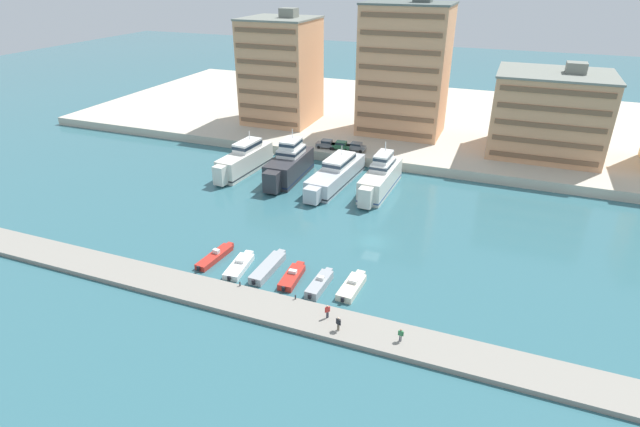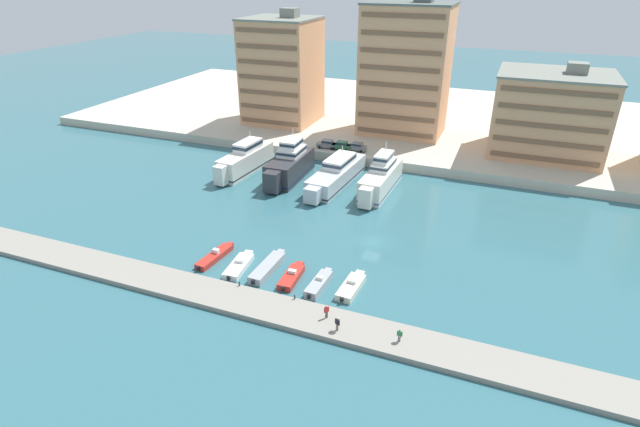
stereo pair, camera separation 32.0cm
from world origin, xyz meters
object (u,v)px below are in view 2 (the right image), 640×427
at_px(motorboat_grey_center, 319,284).
at_px(pedestrian_near_edge, 327,310).
at_px(yacht_ivory_far_left, 245,160).
at_px(motorboat_red_center_left, 292,276).
at_px(yacht_charcoal_left, 289,165).
at_px(car_grey_mid_left, 357,146).
at_px(car_grey_far_left, 327,144).
at_px(yacht_silver_mid_left, 336,174).
at_px(motorboat_white_left, 239,265).
at_px(yacht_ivory_center_left, 381,178).
at_px(motorboat_red_far_left, 215,256).
at_px(motorboat_cream_center_right, 351,286).
at_px(car_green_left, 341,145).
at_px(pedestrian_mid_deck, 400,334).
at_px(pedestrian_far_side, 337,323).
at_px(motorboat_grey_mid_left, 268,267).

distance_m(motorboat_grey_center, pedestrian_near_edge, 6.90).
xyz_separation_m(yacht_ivory_far_left, motorboat_red_center_left, (23.80, -30.67, -1.98)).
distance_m(yacht_charcoal_left, car_grey_mid_left, 16.64).
distance_m(car_grey_far_left, pedestrian_near_edge, 54.34).
distance_m(yacht_silver_mid_left, motorboat_white_left, 31.92).
bearing_deg(motorboat_grey_center, yacht_ivory_far_left, 131.76).
relative_size(yacht_ivory_center_left, motorboat_red_center_left, 2.68).
xyz_separation_m(motorboat_red_far_left, motorboat_cream_center_right, (19.72, -0.04, 0.04)).
bearing_deg(yacht_ivory_far_left, motorboat_grey_center, -48.24).
bearing_deg(motorboat_cream_center_right, car_grey_far_left, 114.45).
distance_m(motorboat_cream_center_right, car_green_left, 47.04).
xyz_separation_m(motorboat_grey_center, pedestrian_mid_deck, (11.79, -6.85, 1.00)).
height_order(yacht_charcoal_left, motorboat_red_center_left, yacht_charcoal_left).
xyz_separation_m(motorboat_grey_center, car_grey_mid_left, (-9.74, 45.41, 2.29)).
height_order(motorboat_red_far_left, motorboat_grey_center, motorboat_grey_center).
distance_m(yacht_ivory_far_left, car_grey_far_left, 18.07).
xyz_separation_m(motorboat_red_far_left, pedestrian_far_side, (20.94, -8.66, 1.24)).
xyz_separation_m(yacht_ivory_far_left, motorboat_cream_center_right, (31.63, -30.03, -1.96)).
relative_size(car_grey_mid_left, pedestrian_mid_deck, 2.63).
relative_size(motorboat_grey_mid_left, pedestrian_far_side, 4.80).
relative_size(motorboat_red_far_left, motorboat_grey_center, 1.15).
xyz_separation_m(yacht_silver_mid_left, car_green_left, (-3.55, 12.89, 0.96)).
xyz_separation_m(yacht_charcoal_left, car_grey_far_left, (2.38, 13.63, 0.15)).
xyz_separation_m(yacht_charcoal_left, yacht_silver_mid_left, (9.06, 0.86, -0.81)).
bearing_deg(pedestrian_mid_deck, motorboat_white_left, 163.13).
bearing_deg(yacht_ivory_far_left, yacht_silver_mid_left, 3.01).
bearing_deg(motorboat_red_far_left, car_green_left, 86.15).
relative_size(yacht_charcoal_left, motorboat_cream_center_right, 2.44).
bearing_deg(motorboat_grey_mid_left, pedestrian_mid_deck, -22.18).
distance_m(yacht_ivory_far_left, pedestrian_far_side, 50.74).
xyz_separation_m(yacht_ivory_far_left, car_green_left, (14.86, 13.86, 0.43)).
bearing_deg(yacht_charcoal_left, pedestrian_far_side, -58.77).
bearing_deg(pedestrian_mid_deck, pedestrian_near_edge, 174.21).
relative_size(yacht_ivory_far_left, motorboat_red_far_left, 2.30).
xyz_separation_m(motorboat_grey_mid_left, car_green_left, (-5.16, 43.82, 2.33)).
bearing_deg(motorboat_cream_center_right, car_grey_mid_left, 107.08).
distance_m(yacht_charcoal_left, motorboat_white_left, 31.78).
height_order(yacht_ivory_center_left, car_green_left, yacht_ivory_center_left).
xyz_separation_m(car_grey_mid_left, pedestrian_far_side, (14.86, -52.99, -1.19)).
height_order(yacht_ivory_center_left, motorboat_white_left, yacht_ivory_center_left).
bearing_deg(motorboat_cream_center_right, pedestrian_near_edge, -95.14).
distance_m(motorboat_grey_mid_left, pedestrian_mid_deck, 21.10).
relative_size(yacht_charcoal_left, motorboat_grey_center, 2.54).
height_order(yacht_silver_mid_left, pedestrian_mid_deck, yacht_silver_mid_left).
relative_size(motorboat_white_left, car_grey_far_left, 1.70).
distance_m(motorboat_red_center_left, pedestrian_far_side, 12.14).
distance_m(yacht_ivory_center_left, car_green_left, 17.87).
height_order(yacht_silver_mid_left, car_grey_far_left, yacht_silver_mid_left).
distance_m(yacht_ivory_center_left, car_grey_far_left, 20.03).
distance_m(yacht_charcoal_left, yacht_ivory_center_left, 17.53).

